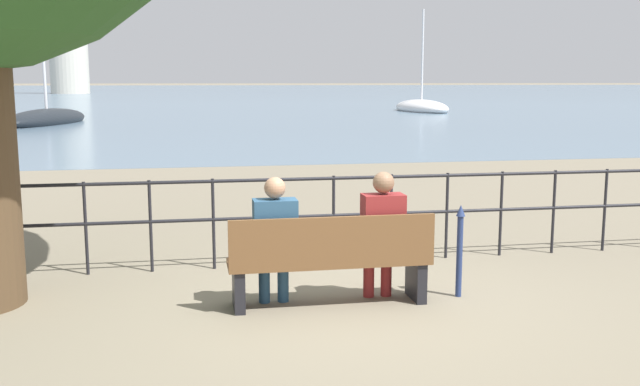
{
  "coord_description": "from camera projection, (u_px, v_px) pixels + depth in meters",
  "views": [
    {
      "loc": [
        -1.3,
        -6.56,
        2.15
      ],
      "look_at": [
        0.0,
        0.5,
        1.02
      ],
      "focal_mm": 40.0,
      "sensor_mm": 36.0,
      "label": 1
    }
  ],
  "objects": [
    {
      "name": "sailboat_1",
      "position": [
        47.0,
        118.0,
        35.48
      ],
      "size": [
        4.08,
        7.85,
        12.2
      ],
      "rotation": [
        0.0,
        0.0,
        -0.26
      ],
      "color": "black",
      "rests_on": "ground_plane"
    },
    {
      "name": "park_bench",
      "position": [
        331.0,
        262.0,
        6.81
      ],
      "size": [
        1.96,
        0.45,
        0.9
      ],
      "color": "brown",
      "rests_on": "ground_plane"
    },
    {
      "name": "sailboat_2",
      "position": [
        421.0,
        108.0,
        49.54
      ],
      "size": [
        3.17,
        7.19,
        7.31
      ],
      "rotation": [
        0.0,
        0.0,
        0.09
      ],
      "color": "white",
      "rests_on": "ground_plane"
    },
    {
      "name": "seated_person_right",
      "position": [
        382.0,
        231.0,
        6.94
      ],
      "size": [
        0.4,
        0.35,
        1.29
      ],
      "color": "maroon",
      "rests_on": "ground_plane"
    },
    {
      "name": "seated_person_left",
      "position": [
        275.0,
        236.0,
        6.75
      ],
      "size": [
        0.41,
        0.35,
        1.26
      ],
      "color": "navy",
      "rests_on": "ground_plane"
    },
    {
      "name": "harbor_lighthouse",
      "position": [
        67.0,
        33.0,
        114.25
      ],
      "size": [
        6.07,
        6.07,
        20.69
      ],
      "color": "beige",
      "rests_on": "ground_plane"
    },
    {
      "name": "ground_plane",
      "position": [
        329.0,
        304.0,
        6.94
      ],
      "size": [
        1000.0,
        1000.0,
        0.0
      ],
      "primitive_type": "plane",
      "color": "#7A705B"
    },
    {
      "name": "harbor_water",
      "position": [
        194.0,
        90.0,
        163.73
      ],
      "size": [
        600.0,
        300.0,
        0.01
      ],
      "color": "slate",
      "rests_on": "ground_plane"
    },
    {
      "name": "promenade_railing",
      "position": [
        304.0,
        207.0,
        8.31
      ],
      "size": [
        13.38,
        0.04,
        1.05
      ],
      "color": "black",
      "rests_on": "ground_plane"
    },
    {
      "name": "closed_umbrella",
      "position": [
        460.0,
        246.0,
        7.09
      ],
      "size": [
        0.09,
        0.09,
        0.94
      ],
      "color": "navy",
      "rests_on": "ground_plane"
    }
  ]
}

